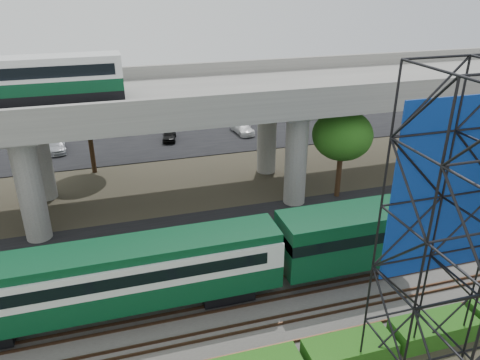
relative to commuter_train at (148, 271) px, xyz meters
name	(u,v)px	position (x,y,z in m)	size (l,w,h in m)	color
ground	(213,325)	(3.12, -2.00, -2.88)	(140.00, 140.00, 0.00)	#474233
ballast_bed	(205,301)	(3.12, 0.00, -2.78)	(90.00, 12.00, 0.20)	slate
service_road	(180,231)	(3.12, 8.50, -2.84)	(90.00, 5.00, 0.08)	black
parking_lot	(146,134)	(3.12, 32.00, -2.84)	(90.00, 18.00, 0.08)	black
harbor_water	(131,92)	(3.12, 54.00, -2.87)	(140.00, 40.00, 0.03)	#425B6C
rail_tracks	(205,298)	(3.12, 0.00, -2.60)	(90.00, 9.52, 0.16)	#472D1E
commuter_train	(148,271)	(0.00, 0.00, 0.00)	(29.30, 3.06, 4.30)	black
overpass	(154,106)	(2.47, 14.00, 5.33)	(80.00, 12.00, 12.40)	#9E9B93
trees	(105,143)	(-1.55, 14.17, 2.69)	(40.94, 16.94, 7.69)	#382314
parked_cars	(156,129)	(4.30, 31.49, -2.18)	(36.10, 9.78, 1.30)	silver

